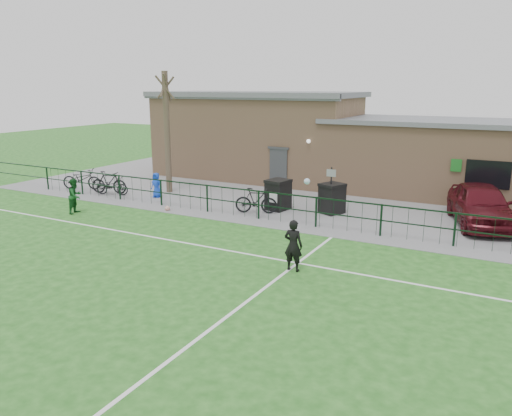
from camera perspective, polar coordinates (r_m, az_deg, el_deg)
The scene contains 20 objects.
ground at distance 13.29m, azimuth -10.45°, elevation -10.05°, with size 90.00×90.00×0.00m, color #1F5A1A.
paving_strip at distance 24.73m, azimuth 9.39°, elevation 1.26°, with size 34.00×13.00×0.02m, color slate.
pitch_line_touch at distance 19.59m, azimuth 3.89°, elevation -1.95°, with size 28.00×0.10×0.01m, color white.
pitch_line_mid at distance 16.35m, azimuth -1.67°, elevation -5.16°, with size 28.00×0.10×0.01m, color white.
pitch_line_perp at distance 12.23m, azimuth -2.94°, elevation -12.01°, with size 0.10×16.00×0.01m, color white.
perimeter_fence at distance 19.61m, azimuth 4.16°, elevation -0.13°, with size 28.00×0.10×1.20m, color black.
bare_tree at distance 25.47m, azimuth -10.13°, elevation 8.41°, with size 0.30×0.30×6.00m, color #48392B.
wheelie_bin_left at distance 21.77m, azimuth 2.55°, elevation 1.42°, with size 0.82×0.93×1.24m, color black.
wheelie_bin_right at distance 21.38m, azimuth 8.68°, elevation 0.98°, with size 0.79×0.90×1.20m, color black.
sign_post at distance 21.15m, azimuth 8.55°, elevation 1.96°, with size 0.06×0.06×2.00m, color black.
car_maroon at distance 21.20m, azimuth 24.30°, elevation 0.36°, with size 1.92×4.76×1.62m, color #4D0D15.
bicycle_a at distance 27.63m, azimuth -19.29°, elevation 3.15°, with size 0.72×2.06×1.08m, color black.
bicycle_b at distance 26.09m, azimuth -16.47°, elevation 2.82°, with size 0.53×1.88×1.13m, color black.
bicycle_c at distance 25.77m, azimuth -16.12°, elevation 2.44°, with size 0.59×1.69×0.89m, color black.
bicycle_d at distance 21.15m, azimuth 0.02°, elevation 0.84°, with size 0.51×1.81×1.09m, color black.
spectator_child at distance 24.64m, azimuth -11.32°, elevation 2.59°, with size 0.59×0.38×1.21m, color blue.
goalkeeper_kick at distance 14.75m, azimuth 4.34°, elevation -4.01°, with size 1.47×3.83×2.10m.
outfield_player at distance 22.57m, azimuth -19.95°, elevation 1.31°, with size 0.73×0.57×1.50m, color #175120.
ball_ground at distance 22.06m, azimuth -10.09°, elevation -0.04°, with size 0.22×0.22×0.22m, color silver.
clubhouse at distance 27.45m, azimuth 9.90°, elevation 7.17°, with size 24.25×5.40×4.96m.
Camera 1 is at (7.75, -9.38, 5.34)m, focal length 35.00 mm.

